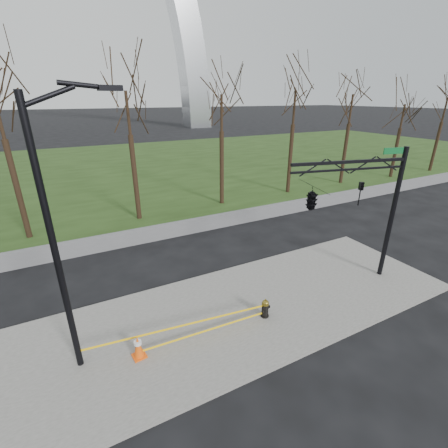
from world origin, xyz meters
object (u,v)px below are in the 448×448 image
traffic_cone (138,347)px  traffic_signal_mast (329,196)px  fire_hydrant (265,308)px  street_light (59,227)px

traffic_cone → traffic_signal_mast: (8.12, 0.58, 3.65)m
fire_hydrant → street_light: 7.55m
street_light → fire_hydrant: bearing=-15.8°
traffic_cone → street_light: bearing=158.1°
fire_hydrant → traffic_signal_mast: bearing=-10.1°
fire_hydrant → traffic_signal_mast: traffic_signal_mast is taller
fire_hydrant → traffic_signal_mast: 5.09m
traffic_cone → fire_hydrant: bearing=-2.6°
street_light → traffic_signal_mast: size_ratio=1.37×
fire_hydrant → traffic_signal_mast: size_ratio=0.13×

